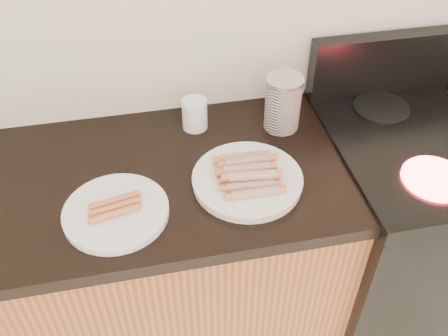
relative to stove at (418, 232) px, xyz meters
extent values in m
cube|color=black|center=(0.00, 0.00, -0.01)|extent=(0.76, 0.65, 0.90)
cube|color=black|center=(0.00, 0.28, 0.55)|extent=(0.76, 0.06, 0.20)
cylinder|color=#FF1E2D|center=(-0.17, -0.17, 0.46)|extent=(0.18, 0.18, 0.01)
cylinder|color=black|center=(-0.17, 0.17, 0.46)|extent=(0.18, 0.18, 0.01)
cylinder|color=white|center=(-0.67, -0.07, 0.45)|extent=(0.33, 0.33, 0.02)
cylinder|color=silver|center=(-1.03, -0.11, 0.45)|extent=(0.30, 0.30, 0.02)
cylinder|color=#A02E29|center=(-0.67, -0.14, 0.48)|extent=(0.13, 0.04, 0.03)
cylinder|color=#A02E29|center=(-0.67, -0.11, 0.48)|extent=(0.13, 0.04, 0.03)
cylinder|color=#A02E29|center=(-0.67, -0.08, 0.48)|extent=(0.13, 0.04, 0.03)
cylinder|color=#A02E29|center=(-0.67, -0.06, 0.48)|extent=(0.13, 0.04, 0.03)
cylinder|color=#A02E29|center=(-0.67, -0.03, 0.48)|extent=(0.13, 0.04, 0.03)
cylinder|color=#A02E29|center=(-0.67, 0.00, 0.48)|extent=(0.13, 0.04, 0.03)
cylinder|color=#A02E29|center=(-0.67, -0.10, 0.50)|extent=(0.13, 0.04, 0.03)
cylinder|color=#A02E29|center=(-0.67, -0.07, 0.50)|extent=(0.13, 0.04, 0.03)
cylinder|color=#A02E29|center=(-0.67, -0.04, 0.50)|extent=(0.13, 0.04, 0.03)
cylinder|color=#BB6441|center=(-1.03, -0.14, 0.47)|extent=(0.12, 0.04, 0.02)
cylinder|color=#BB6441|center=(-1.03, -0.11, 0.47)|extent=(0.12, 0.04, 0.02)
cylinder|color=#BB6441|center=(-1.03, -0.09, 0.47)|extent=(0.12, 0.04, 0.02)
cylinder|color=white|center=(-0.51, 0.16, 0.53)|extent=(0.11, 0.11, 0.16)
cylinder|color=silver|center=(-0.51, 0.16, 0.61)|extent=(0.11, 0.11, 0.01)
cylinder|color=white|center=(-0.77, 0.21, 0.49)|extent=(0.10, 0.10, 0.10)
camera|label=1|loc=(-0.94, -1.02, 1.40)|focal=40.00mm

